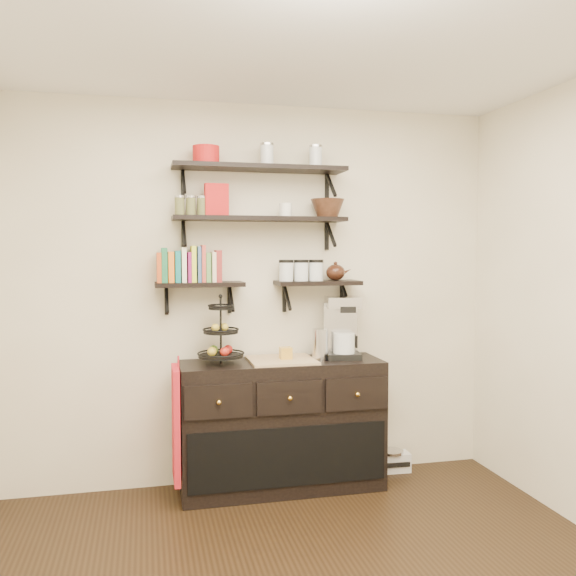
{
  "coord_description": "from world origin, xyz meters",
  "views": [
    {
      "loc": [
        -0.78,
        -2.56,
        1.67
      ],
      "look_at": [
        0.09,
        1.15,
        1.43
      ],
      "focal_mm": 38.0,
      "sensor_mm": 36.0,
      "label": 1
    }
  ],
  "objects": [
    {
      "name": "recipe_box",
      "position": [
        -0.3,
        1.61,
        2.01
      ],
      "size": [
        0.16,
        0.07,
        0.22
      ],
      "primitive_type": "cube",
      "rotation": [
        0.0,
        0.0,
        0.07
      ],
      "color": "red",
      "rests_on": "shelf_mid"
    },
    {
      "name": "ramekins",
      "position": [
        0.18,
        1.61,
        1.95
      ],
      "size": [
        0.09,
        0.09,
        0.1
      ],
      "primitive_type": "cylinder",
      "color": "white",
      "rests_on": "shelf_mid"
    },
    {
      "name": "glass_canisters",
      "position": [
        0.3,
        1.63,
        1.51
      ],
      "size": [
        0.32,
        0.1,
        0.13
      ],
      "color": "silver",
      "rests_on": "shelf_low_right"
    },
    {
      "name": "radio",
      "position": [
        1.01,
        1.64,
        0.08
      ],
      "size": [
        0.27,
        0.19,
        0.16
      ],
      "rotation": [
        0.0,
        0.0,
        -0.05
      ],
      "color": "silver",
      "rests_on": "floor"
    },
    {
      "name": "walnut_bowl",
      "position": [
        0.49,
        1.61,
        1.96
      ],
      "size": [
        0.24,
        0.24,
        0.13
      ],
      "primitive_type": null,
      "color": "black",
      "rests_on": "shelf_mid"
    },
    {
      "name": "shelf_top",
      "position": [
        0.0,
        1.62,
        2.23
      ],
      "size": [
        1.2,
        0.27,
        0.23
      ],
      "color": "black",
      "rests_on": "back_wall"
    },
    {
      "name": "red_pot",
      "position": [
        -0.37,
        1.61,
        2.31
      ],
      "size": [
        0.18,
        0.18,
        0.12
      ],
      "primitive_type": "cylinder",
      "color": "red",
      "rests_on": "shelf_top"
    },
    {
      "name": "ceiling",
      "position": [
        0.0,
        0.0,
        2.7
      ],
      "size": [
        3.5,
        3.5,
        0.02
      ],
      "primitive_type": "cube",
      "color": "white",
      "rests_on": "back_wall"
    },
    {
      "name": "sideboard",
      "position": [
        0.13,
        1.51,
        0.45
      ],
      "size": [
        1.4,
        0.5,
        0.92
      ],
      "color": "black",
      "rests_on": "floor"
    },
    {
      "name": "teapot",
      "position": [
        0.56,
        1.63,
        1.52
      ],
      "size": [
        0.21,
        0.17,
        0.14
      ],
      "primitive_type": null,
      "rotation": [
        0.0,
        0.0,
        -0.2
      ],
      "color": "black",
      "rests_on": "shelf_low_right"
    },
    {
      "name": "apron",
      "position": [
        -0.6,
        1.41,
        0.53
      ],
      "size": [
        0.04,
        0.32,
        0.75
      ],
      "primitive_type": "cube",
      "color": "#B61813",
      "rests_on": "sideboard"
    },
    {
      "name": "coffee_maker",
      "position": [
        0.58,
        1.54,
        1.11
      ],
      "size": [
        0.27,
        0.26,
        0.44
      ],
      "rotation": [
        0.0,
        0.0,
        -0.16
      ],
      "color": "black",
      "rests_on": "sideboard"
    },
    {
      "name": "shelf_low_left",
      "position": [
        -0.42,
        1.63,
        1.43
      ],
      "size": [
        0.6,
        0.25,
        0.23
      ],
      "color": "black",
      "rests_on": "back_wall"
    },
    {
      "name": "shelf_mid",
      "position": [
        0.0,
        1.62,
        1.88
      ],
      "size": [
        1.2,
        0.27,
        0.23
      ],
      "color": "black",
      "rests_on": "back_wall"
    },
    {
      "name": "cookbooks",
      "position": [
        -0.47,
        1.63,
        1.57
      ],
      "size": [
        0.43,
        0.15,
        0.26
      ],
      "color": "#C64B1B",
      "rests_on": "shelf_low_left"
    },
    {
      "name": "candle",
      "position": [
        0.16,
        1.51,
        0.96
      ],
      "size": [
        0.08,
        0.08,
        0.08
      ],
      "primitive_type": "cube",
      "color": "#BE8C2B",
      "rests_on": "sideboard"
    },
    {
      "name": "fruit_stand",
      "position": [
        -0.29,
        1.52,
        1.06
      ],
      "size": [
        0.31,
        0.31,
        0.45
      ],
      "rotation": [
        0.0,
        0.0,
        0.24
      ],
      "color": "black",
      "rests_on": "sideboard"
    },
    {
      "name": "back_wall",
      "position": [
        0.0,
        1.75,
        1.35
      ],
      "size": [
        3.5,
        0.02,
        2.7
      ],
      "primitive_type": "cube",
      "color": "white",
      "rests_on": "ground"
    },
    {
      "name": "thermal_carafe",
      "position": [
        0.4,
        1.49,
        1.01
      ],
      "size": [
        0.11,
        0.11,
        0.22
      ],
      "primitive_type": "cylinder",
      "color": "silver",
      "rests_on": "sideboard"
    },
    {
      "name": "shelf_low_right",
      "position": [
        0.42,
        1.63,
        1.43
      ],
      "size": [
        0.6,
        0.25,
        0.23
      ],
      "color": "black",
      "rests_on": "back_wall"
    }
  ]
}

